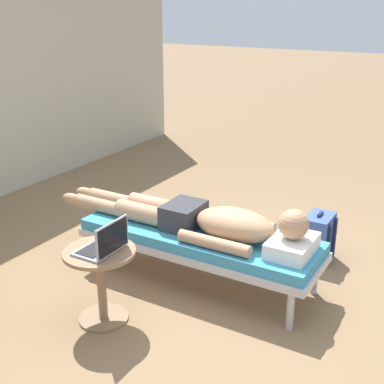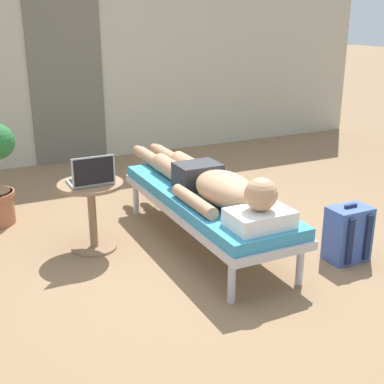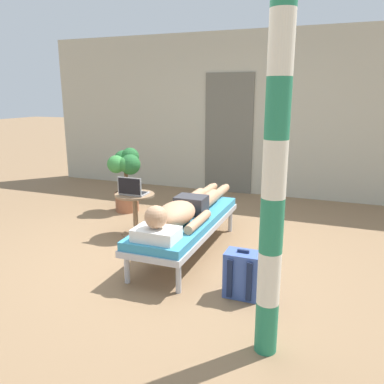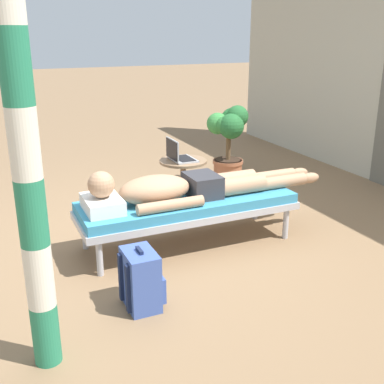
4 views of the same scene
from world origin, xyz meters
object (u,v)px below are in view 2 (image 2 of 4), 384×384
side_table (92,204)px  laptop (92,177)px  person_reclining (209,182)px  lounge_chair (206,202)px  backpack (347,234)px

side_table → laptop: laptop is taller
person_reclining → side_table: person_reclining is taller
lounge_chair → backpack: backpack is taller
lounge_chair → side_table: side_table is taller
lounge_chair → laptop: size_ratio=6.05×
lounge_chair → person_reclining: size_ratio=0.86×
side_table → laptop: size_ratio=1.69×
lounge_chair → person_reclining: bearing=-90.0°
laptop → backpack: (1.59, -0.93, -0.39)m
laptop → backpack: laptop is taller
person_reclining → side_table: 0.89m
laptop → backpack: bearing=-30.5°
backpack → side_table: bearing=148.2°
person_reclining → lounge_chair: bearing=90.0°
lounge_chair → side_table: size_ratio=3.59×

